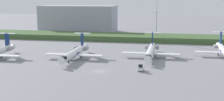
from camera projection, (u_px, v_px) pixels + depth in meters
The scene contains 8 objects.
ground_plane at pixel (115, 54), 130.53m from camera, with size 500.00×500.00×0.00m, color gray.
grass_berm at pixel (129, 37), 171.71m from camera, with size 320.00×20.00×2.92m, color #426033.
regional_jet_third at pixel (75, 52), 121.39m from camera, with size 22.81×31.00×9.00m.
regional_jet_fourth at pixel (151, 51), 123.89m from camera, with size 22.81×31.00×9.00m.
regional_jet_fifth at pixel (224, 50), 125.74m from camera, with size 22.81×31.00×9.00m.
antenna_mast at pixel (156, 23), 167.51m from camera, with size 4.40×0.50×23.73m.
distant_hangar at pixel (79, 19), 208.51m from camera, with size 50.03×22.42×17.68m, color #9EA3AD.
baggage_tug at pixel (141, 68), 101.91m from camera, with size 1.72×3.20×2.30m.
Camera 1 is at (22.72, -96.08, 25.09)m, focal length 49.26 mm.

